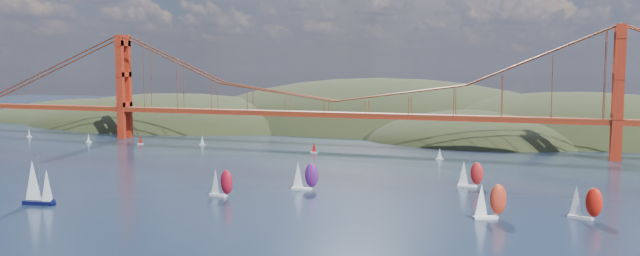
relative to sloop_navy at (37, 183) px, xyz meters
The scene contains 15 objects.
ground 50.83m from the sloop_navy, 42.09° to the right, with size 1200.00×1200.00×0.00m, color black.
headlands 258.63m from the sloop_navy, 71.37° to the left, with size 725.00×225.00×96.00m.
bridge 152.73m from the sloop_navy, 76.27° to the left, with size 552.00×12.00×55.00m.
sloop_navy is the anchor object (origin of this frame).
racer_0 49.87m from the sloop_navy, 32.52° to the left, with size 8.08×4.07×9.09m.
racer_1 120.79m from the sloop_navy, 12.26° to the left, with size 8.70×6.83×9.89m.
racer_2 144.06m from the sloop_navy, 13.31° to the left, with size 8.32×5.01×9.32m.
racer_3 127.42m from the sloop_navy, 31.57° to the left, with size 7.86×3.19×9.05m.
racer_rwb 75.71m from the sloop_navy, 35.86° to the left, with size 8.44×3.76×9.56m.
distant_boat_0 187.18m from the sloop_navy, 135.65° to the left, with size 3.00×2.00×4.70m.
distant_boat_1 149.91m from the sloop_navy, 125.35° to the left, with size 3.00×2.00×4.70m.
distant_boat_2 137.37m from the sloop_navy, 114.72° to the left, with size 3.00×2.00×4.70m.
distant_boat_3 135.90m from the sloop_navy, 101.61° to the left, with size 3.00×2.00×4.70m.
distant_boat_8 153.02m from the sloop_navy, 54.04° to the left, with size 3.00×2.00×4.70m.
distant_boat_9 129.58m from the sloop_navy, 74.70° to the left, with size 3.00×2.00×4.70m.
Camera 1 is at (93.21, -97.75, 37.26)m, focal length 35.00 mm.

